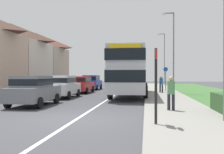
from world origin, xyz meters
The scene contains 15 objects.
ground_plane centered at (0.00, 0.00, 0.00)m, with size 120.00×120.00×0.00m, color #424247.
lane_marking_centre centered at (0.00, 8.00, 0.00)m, with size 0.14×60.00×0.01m, color silver.
pavement_near_side centered at (4.20, 6.00, 0.06)m, with size 3.20×68.00×0.12m, color gray.
double_decker_bus centered at (1.41, 11.40, 2.14)m, with size 2.80×11.14×3.70m.
parked_car_grey centered at (-3.57, 3.96, 0.92)m, with size 1.92×4.02×1.68m.
parked_car_white centered at (-3.59, 9.01, 0.92)m, with size 1.90×4.20×1.69m.
parked_car_red centered at (-3.53, 14.37, 0.88)m, with size 1.90×4.43×1.60m.
parked_car_blue centered at (-3.73, 20.11, 0.93)m, with size 1.95×4.30×1.70m.
pedestrian_at_stop centered at (3.81, 2.27, 0.98)m, with size 0.34×0.34×1.67m.
pedestrian_walking_away centered at (4.07, 14.23, 0.98)m, with size 0.34×0.34×1.67m.
bus_stop_sign centered at (3.00, -1.16, 1.54)m, with size 0.09×0.52×2.60m.
cycle_route_sign centered at (4.63, 16.45, 1.43)m, with size 0.44×0.08×2.52m.
street_lamp_mid centered at (5.10, 14.51, 4.30)m, with size 1.14×0.20×7.49m.
street_lamp_far centered at (5.49, 31.77, 4.72)m, with size 1.14×0.20×8.31m.
house_terrace_far_side centered at (-13.21, 18.66, 3.93)m, with size 7.93×20.75×7.86m.
Camera 1 is at (2.68, -9.60, 1.72)m, focal length 40.95 mm.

